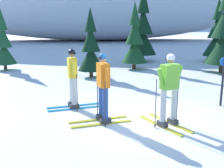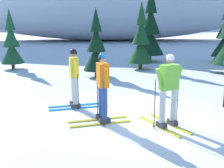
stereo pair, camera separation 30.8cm
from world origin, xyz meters
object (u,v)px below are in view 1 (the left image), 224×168
Objects in this scene: pine_tree_far_right at (216,35)px; trail_marker_post at (223,79)px; skier_yellow_jacket at (73,78)px; pine_tree_center_left at (134,41)px; pine_tree_center_right at (143,31)px; pine_tree_far_left at (3,45)px; skier_lime_jacket at (169,88)px; pine_tree_left at (91,48)px; skier_orange_jacket at (103,86)px.

pine_tree_far_right reaches higher than trail_marker_post.
skier_yellow_jacket is at bearing 177.79° from trail_marker_post.
pine_tree_far_right is at bearing 21.19° from pine_tree_center_left.
pine_tree_center_right is (1.00, 2.84, 0.46)m from pine_tree_center_left.
pine_tree_far_right is at bearing 8.49° from pine_tree_far_left.
skier_yellow_jacket is at bearing -59.93° from pine_tree_far_left.
pine_tree_center_left is 2.37× the size of trail_marker_post.
pine_tree_left is at bearing 106.29° from skier_lime_jacket.
pine_tree_center_right is at bearing 17.55° from pine_tree_far_left.
pine_tree_left is 6.35m from trail_marker_post.
skier_yellow_jacket is 1.20× the size of trail_marker_post.
pine_tree_center_right reaches higher than skier_orange_jacket.
pine_tree_center_left reaches higher than trail_marker_post.
pine_tree_far_left is 12.86m from pine_tree_far_right.
pine_tree_center_right reaches higher than pine_tree_far_left.
skier_yellow_jacket is 0.45× the size of pine_tree_far_right.
pine_tree_center_left is (2.12, 8.07, 0.56)m from skier_orange_jacket.
skier_lime_jacket is (1.61, -0.40, 0.02)m from skier_orange_jacket.
pine_tree_far_left is 7.06m from pine_tree_center_left.
pine_tree_center_left is 6.07m from pine_tree_far_right.
skier_orange_jacket is 0.56× the size of pine_tree_left.
pine_tree_center_left reaches higher than pine_tree_left.
skier_lime_jacket is 0.99× the size of skier_yellow_jacket.
skier_lime_jacket is at bearing -97.62° from pine_tree_center_right.
skier_orange_jacket is 9.72m from pine_tree_far_left.
trail_marker_post is at bearing -39.92° from pine_tree_far_left.
trail_marker_post is (8.67, -7.26, -0.50)m from pine_tree_far_left.
pine_tree_far_left is at bearing 120.55° from skier_orange_jacket.
pine_tree_far_right is at bearing 66.19° from trail_marker_post.
trail_marker_post is (1.62, -6.96, -0.65)m from pine_tree_center_left.
skier_orange_jacket is at bearing -104.70° from pine_tree_center_left.
pine_tree_left is (-0.27, 6.01, 0.39)m from skier_orange_jacket.
pine_tree_center_left is at bearing 75.30° from skier_orange_jacket.
pine_tree_center_left is (2.39, 2.06, 0.17)m from pine_tree_left.
pine_tree_center_right is at bearing 55.39° from pine_tree_left.
pine_tree_far_left is 2.13× the size of trail_marker_post.
pine_tree_center_left is (0.51, 8.48, 0.54)m from skier_lime_jacket.
pine_tree_far_right is at bearing -7.95° from pine_tree_center_right.
skier_lime_jacket reaches higher than trail_marker_post.
pine_tree_far_left is at bearing 140.08° from trail_marker_post.
pine_tree_far_left reaches higher than skier_yellow_jacket.
pine_tree_center_right is at bearing 67.66° from skier_yellow_jacket.
skier_lime_jacket is 6.69m from pine_tree_left.
pine_tree_center_left is at bearing 86.54° from skier_lime_jacket.
pine_tree_center_right reaches higher than skier_yellow_jacket.
pine_tree_far_right reaches higher than skier_orange_jacket.
skier_yellow_jacket is at bearing -112.34° from pine_tree_center_right.
pine_tree_far_left is 0.90× the size of pine_tree_center_left.
skier_yellow_jacket is at bearing -113.54° from pine_tree_center_left.
pine_tree_far_left is 5.23m from pine_tree_left.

